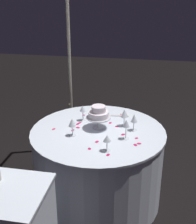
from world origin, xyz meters
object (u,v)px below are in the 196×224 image
object	(u,v)px
tiered_cake	(99,114)
wine_glass_2	(124,114)
decorative_arch	(40,61)
cake_knife	(116,116)
wine_glass_1	(134,119)
main_table	(98,166)
wine_glass_0	(126,124)
wine_glass_4	(107,139)
wine_glass_3	(83,109)
wine_glass_5	(72,123)

from	to	relation	value
tiered_cake	wine_glass_2	bearing A→B (deg)	-69.28
decorative_arch	cake_knife	world-z (taller)	decorative_arch
tiered_cake	wine_glass_1	xyz separation A→B (m)	(0.01, -0.32, -0.03)
wine_glass_1	wine_glass_2	world-z (taller)	wine_glass_2
main_table	wine_glass_0	xyz separation A→B (m)	(-0.11, -0.26, 0.50)
decorative_arch	wine_glass_4	distance (m)	0.87
main_table	wine_glass_3	bearing A→B (deg)	43.33
wine_glass_1	wine_glass_5	bearing A→B (deg)	111.05
main_table	cake_knife	bearing A→B (deg)	-18.25
wine_glass_4	cake_knife	world-z (taller)	wine_glass_4
main_table	wine_glass_5	world-z (taller)	wine_glass_5
main_table	wine_glass_4	size ratio (longest dim) A/B	8.78
main_table	tiered_cake	size ratio (longest dim) A/B	5.48
cake_knife	wine_glass_4	bearing A→B (deg)	-178.52
tiered_cake	wine_glass_3	bearing A→B (deg)	52.36
wine_glass_0	wine_glass_3	xyz separation A→B (m)	(0.30, 0.44, -0.02)
wine_glass_2	wine_glass_3	world-z (taller)	wine_glass_2
wine_glass_2	cake_knife	size ratio (longest dim) A/B	0.55
wine_glass_3	cake_knife	bearing A→B (deg)	-62.20
wine_glass_0	wine_glass_5	bearing A→B (deg)	93.06
wine_glass_5	decorative_arch	bearing A→B (deg)	66.34
wine_glass_3	tiered_cake	bearing A→B (deg)	-127.64
tiered_cake	wine_glass_4	size ratio (longest dim) A/B	1.60
wine_glass_1	wine_glass_4	world-z (taller)	wine_glass_1
wine_glass_4	wine_glass_0	bearing A→B (deg)	-28.66
wine_glass_1	wine_glass_5	size ratio (longest dim) A/B	0.98
main_table	wine_glass_1	world-z (taller)	wine_glass_1
main_table	wine_glass_4	bearing A→B (deg)	-158.28
wine_glass_1	cake_knife	world-z (taller)	wine_glass_1
wine_glass_1	wine_glass_4	bearing A→B (deg)	156.01
wine_glass_3	wine_glass_4	xyz separation A→B (m)	(-0.53, -0.32, -0.01)
wine_glass_3	cake_knife	xyz separation A→B (m)	(0.16, -0.30, -0.11)
decorative_arch	wine_glass_1	size ratio (longest dim) A/B	13.56
decorative_arch	wine_glass_5	distance (m)	0.59
wine_glass_5	wine_glass_2	bearing A→B (deg)	-56.96
main_table	decorative_arch	bearing A→B (deg)	90.12
decorative_arch	wine_glass_4	bearing A→B (deg)	-117.98
wine_glass_3	wine_glass_5	distance (m)	0.32
main_table	wine_glass_0	bearing A→B (deg)	-112.26
wine_glass_0	wine_glass_4	size ratio (longest dim) A/B	1.29
wine_glass_0	wine_glass_2	xyz separation A→B (m)	(0.25, 0.04, -0.01)
wine_glass_0	wine_glass_1	distance (m)	0.18
main_table	wine_glass_3	distance (m)	0.55
wine_glass_5	cake_knife	bearing A→B (deg)	-33.27
wine_glass_4	wine_glass_5	size ratio (longest dim) A/B	0.87
wine_glass_0	tiered_cake	bearing A→B (deg)	58.34
wine_glass_2	cake_knife	world-z (taller)	wine_glass_2
decorative_arch	main_table	size ratio (longest dim) A/B	1.73
wine_glass_4	wine_glass_5	world-z (taller)	wine_glass_5
main_table	wine_glass_3	xyz separation A→B (m)	(0.19, 0.18, 0.48)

